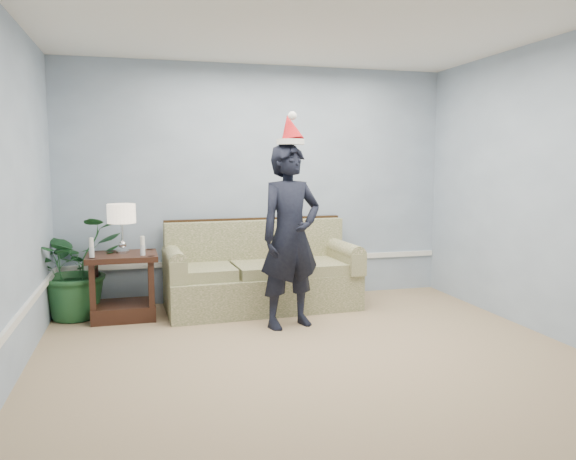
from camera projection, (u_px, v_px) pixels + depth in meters
The scene contains 10 objects.
room_shell at pixel (329, 195), 4.10m from camera, with size 4.54×5.04×2.74m.
wainscot_trim at pixel (162, 290), 5.04m from camera, with size 4.49×4.99×0.06m.
sofa at pixel (261, 277), 6.19m from camera, with size 2.09×0.97×0.96m.
side_table at pixel (123, 293), 5.74m from camera, with size 0.70×0.59×0.67m.
table_lamp at pixel (121, 216), 5.70m from camera, with size 0.28×0.28×0.50m.
candle_pair at pixel (117, 247), 5.53m from camera, with size 0.53×0.05×0.19m.
houseplant at pixel (76, 267), 5.75m from camera, with size 0.95×0.82×1.06m, color #20532A.
man at pixel (290, 236), 5.39m from camera, with size 0.64×0.42×1.77m, color black.
santa_hat at pixel (290, 130), 5.29m from camera, with size 0.36×0.38×0.31m.
teddy_bear at pixel (292, 249), 6.07m from camera, with size 0.33×0.34×0.44m.
Camera 1 is at (-1.34, -3.89, 1.58)m, focal length 35.00 mm.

